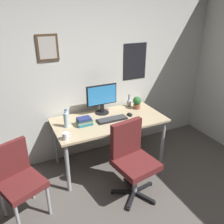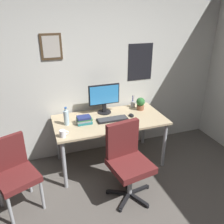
# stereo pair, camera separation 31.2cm
# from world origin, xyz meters

# --- Properties ---
(wall_back) EXTENTS (4.40, 0.10, 2.60)m
(wall_back) POSITION_xyz_m (-0.00, 2.15, 1.30)
(wall_back) COLOR silver
(wall_back) RESTS_ON ground_plane
(desk) EXTENTS (1.56, 0.79, 0.73)m
(desk) POSITION_xyz_m (0.13, 1.68, 0.66)
(desk) COLOR tan
(desk) RESTS_ON ground_plane
(office_chair) EXTENTS (0.57, 0.57, 0.95)m
(office_chair) POSITION_xyz_m (0.12, 1.00, 0.53)
(office_chair) COLOR #591E1E
(office_chair) RESTS_ON ground_plane
(side_chair) EXTENTS (0.55, 0.55, 0.88)m
(side_chair) POSITION_xyz_m (-1.16, 1.23, 0.50)
(side_chair) COLOR #591E1E
(side_chair) RESTS_ON ground_plane
(monitor) EXTENTS (0.46, 0.20, 0.43)m
(monitor) POSITION_xyz_m (0.12, 1.91, 0.97)
(monitor) COLOR black
(monitor) RESTS_ON desk
(keyboard) EXTENTS (0.43, 0.15, 0.03)m
(keyboard) POSITION_xyz_m (0.15, 1.63, 0.75)
(keyboard) COLOR black
(keyboard) RESTS_ON desk
(computer_mouse) EXTENTS (0.06, 0.11, 0.04)m
(computer_mouse) POSITION_xyz_m (0.45, 1.65, 0.75)
(computer_mouse) COLOR black
(computer_mouse) RESTS_ON desk
(water_bottle) EXTENTS (0.07, 0.07, 0.25)m
(water_bottle) POSITION_xyz_m (-0.47, 1.70, 0.84)
(water_bottle) COLOR silver
(water_bottle) RESTS_ON desk
(coffee_mug_near) EXTENTS (0.11, 0.08, 0.09)m
(coffee_mug_near) POSITION_xyz_m (-0.57, 1.39, 0.78)
(coffee_mug_near) COLOR white
(coffee_mug_near) RESTS_ON desk
(potted_plant) EXTENTS (0.13, 0.13, 0.19)m
(potted_plant) POSITION_xyz_m (0.68, 1.83, 0.84)
(potted_plant) COLOR brown
(potted_plant) RESTS_ON desk
(pen_cup) EXTENTS (0.07, 0.07, 0.20)m
(pen_cup) POSITION_xyz_m (0.61, 1.97, 0.79)
(pen_cup) COLOR #9EA0A5
(pen_cup) RESTS_ON desk
(book_stack_left) EXTENTS (0.21, 0.14, 0.10)m
(book_stack_left) POSITION_xyz_m (-0.24, 1.66, 0.78)
(book_stack_left) COLOR #26727A
(book_stack_left) RESTS_ON desk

